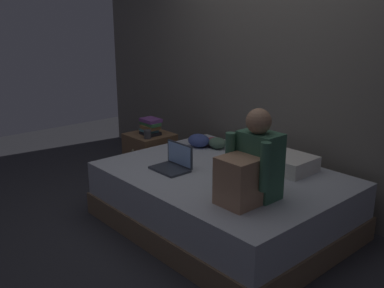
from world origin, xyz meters
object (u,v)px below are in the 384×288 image
object	(u,v)px
clothes_pile	(207,141)
mug	(148,134)
nightstand	(150,157)
laptop	(174,163)
pillow	(281,161)
book_stack	(150,126)
bed	(222,199)
person_sitting	(251,166)

from	to	relation	value
clothes_pile	mug	bearing A→B (deg)	-149.23
nightstand	laptop	xyz separation A→B (m)	(0.97, -0.45, 0.28)
pillow	book_stack	world-z (taller)	book_stack
bed	pillow	bearing A→B (deg)	60.74
person_sitting	book_stack	world-z (taller)	person_sitting
person_sitting	pillow	world-z (taller)	person_sitting
pillow	clothes_pile	distance (m)	0.87
person_sitting	clothes_pile	world-z (taller)	person_sitting
person_sitting	clothes_pile	bearing A→B (deg)	150.26
nightstand	person_sitting	xyz separation A→B (m)	(1.82, -0.44, 0.48)
person_sitting	book_stack	distance (m)	1.85
person_sitting	bed	bearing A→B (deg)	154.09
mug	nightstand	bearing A→B (deg)	137.31
mug	laptop	bearing A→B (deg)	-21.53
person_sitting	mug	bearing A→B (deg)	169.20
bed	book_stack	distance (m)	1.34
bed	laptop	world-z (taller)	laptop
person_sitting	laptop	world-z (taller)	person_sitting
person_sitting	book_stack	bearing A→B (deg)	166.37
laptop	clothes_pile	world-z (taller)	laptop
person_sitting	book_stack	xyz separation A→B (m)	(-1.79, 0.43, -0.13)
bed	pillow	world-z (taller)	pillow
person_sitting	mug	distance (m)	1.73
bed	mug	xyz separation A→B (m)	(-1.17, 0.07, 0.33)
pillow	bed	bearing A→B (deg)	-119.26
book_stack	mug	world-z (taller)	book_stack
book_stack	clothes_pile	size ratio (longest dim) A/B	0.61
nightstand	laptop	size ratio (longest dim) A/B	1.63
person_sitting	laptop	size ratio (longest dim) A/B	2.05
nightstand	person_sitting	size ratio (longest dim) A/B	0.80
bed	mug	world-z (taller)	mug
bed	mug	size ratio (longest dim) A/B	22.22
nightstand	clothes_pile	bearing A→B (deg)	16.99
person_sitting	mug	size ratio (longest dim) A/B	7.28
laptop	mug	bearing A→B (deg)	158.47
pillow	laptop	bearing A→B (deg)	-129.35
book_stack	mug	bearing A→B (deg)	-47.56
laptop	person_sitting	bearing A→B (deg)	0.61
pillow	person_sitting	bearing A→B (deg)	-69.20
person_sitting	clothes_pile	size ratio (longest dim) A/B	1.74
bed	person_sitting	size ratio (longest dim) A/B	3.05
nightstand	mug	distance (m)	0.35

